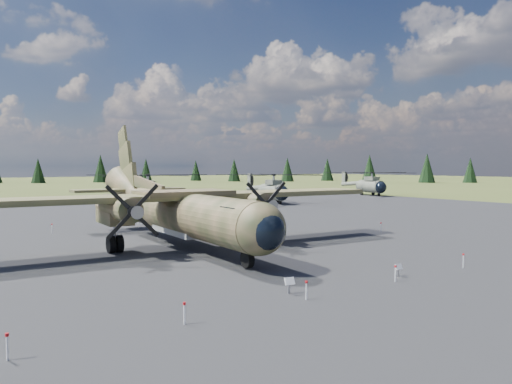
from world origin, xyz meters
TOP-DOWN VIEW (x-y plane):
  - ground at (0.00, 0.00)m, footprint 500.00×500.00m
  - apron at (0.00, 10.00)m, footprint 120.00×120.00m
  - transport_plane at (-1.92, 3.47)m, footprint 31.61×28.68m
  - helicopter_near at (10.61, 39.01)m, footprint 23.05×23.62m
  - helicopter_mid at (29.19, 33.12)m, footprint 22.31×23.18m
  - helicopter_far at (57.77, 38.45)m, footprint 22.98×23.56m
  - info_placard_left at (-3.98, -12.27)m, footprint 0.52×0.28m
  - info_placard_right at (3.10, -12.80)m, footprint 0.44×0.20m
  - barrier_fence at (-0.46, -0.08)m, footprint 33.12×29.62m
  - treeline at (-6.45, -3.09)m, footprint 338.97×342.62m

SIDE VIEW (x-z plane):
  - ground at x=0.00m, z-range 0.00..0.00m
  - apron at x=0.00m, z-range -0.02..0.02m
  - info_placard_right at x=3.10m, z-range 0.11..0.81m
  - barrier_fence at x=-0.46m, z-range 0.08..0.93m
  - info_placard_left at x=-3.98m, z-range 0.13..0.91m
  - transport_plane at x=-1.92m, z-range -2.21..8.20m
  - helicopter_mid at x=29.19m, z-range 0.98..5.64m
  - helicopter_far at x=57.77m, z-range 0.99..5.71m
  - helicopter_near at x=10.61m, z-range 0.99..5.73m
  - treeline at x=-6.45m, z-range -0.56..10.32m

